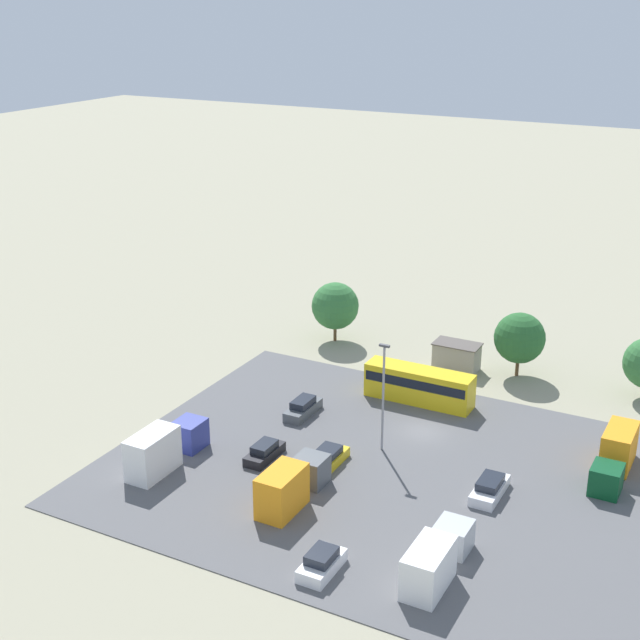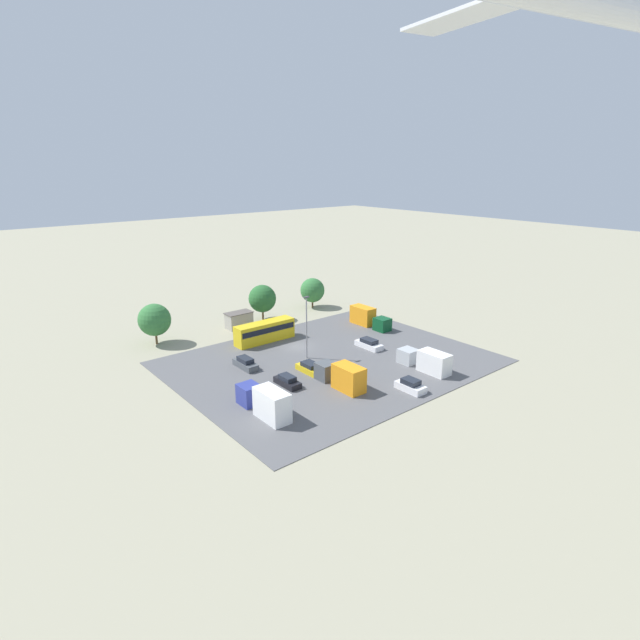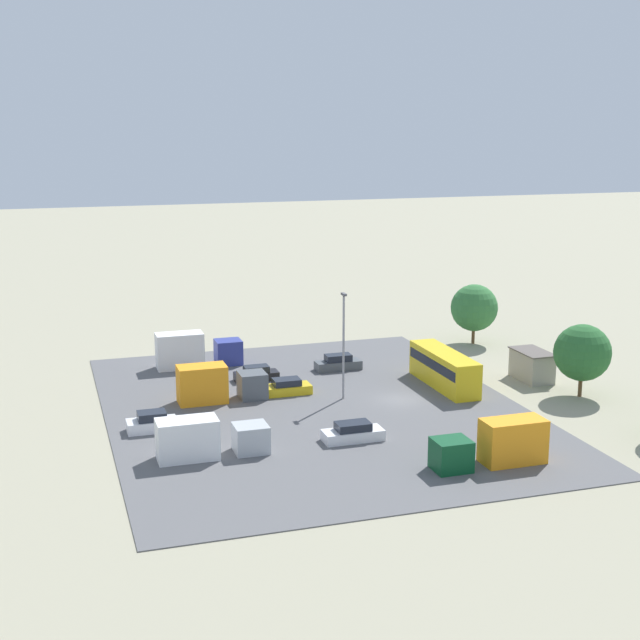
{
  "view_description": "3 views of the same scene",
  "coord_description": "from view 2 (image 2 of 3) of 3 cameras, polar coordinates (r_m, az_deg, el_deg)",
  "views": [
    {
      "loc": [
        -25.18,
        66.91,
        37.02
      ],
      "look_at": [
        -0.64,
        20.74,
        17.57
      ],
      "focal_mm": 50.0,
      "sensor_mm": 36.0,
      "label": 1
    },
    {
      "loc": [
        45.01,
        60.5,
        28.37
      ],
      "look_at": [
        0.79,
        6.62,
        6.37
      ],
      "focal_mm": 28.0,
      "sensor_mm": 36.0,
      "label": 2
    },
    {
      "loc": [
        -70.67,
        30.01,
        24.44
      ],
      "look_at": [
        1.07,
        7.2,
        7.66
      ],
      "focal_mm": 50.0,
      "sensor_mm": 36.0,
      "label": 3
    }
  ],
  "objects": [
    {
      "name": "tree_apron_mid",
      "position": [
        94.02,
        -6.61,
        2.44
      ],
      "size": [
        5.16,
        5.16,
        6.7
      ],
      "color": "brown",
      "rests_on": "ground"
    },
    {
      "name": "shed_building",
      "position": [
        90.59,
        -9.24,
        -0.0
      ],
      "size": [
        4.75,
        2.76,
        2.9
      ],
      "color": "#9E998E",
      "rests_on": "ground"
    },
    {
      "name": "parked_truck_2",
      "position": [
        59.35,
        -6.27,
        -9.28
      ],
      "size": [
        2.36,
        8.64,
        3.59
      ],
      "rotation": [
        0.0,
        0.0,
        3.14
      ],
      "color": "navy",
      "rests_on": "ground"
    },
    {
      "name": "parked_car_2",
      "position": [
        80.25,
        5.62,
        -2.75
      ],
      "size": [
        1.93,
        4.78,
        1.47
      ],
      "color": "silver",
      "rests_on": "ground"
    },
    {
      "name": "parked_truck_0",
      "position": [
        90.71,
        5.52,
        0.25
      ],
      "size": [
        2.31,
        8.56,
        3.27
      ],
      "color": "#0C4723",
      "rests_on": "ground"
    },
    {
      "name": "tree_near_shed",
      "position": [
        101.61,
        -0.87,
        3.42
      ],
      "size": [
        4.94,
        4.94,
        6.11
      ],
      "color": "brown",
      "rests_on": "ground"
    },
    {
      "name": "parking_lot_surface",
      "position": [
        74.66,
        1.2,
        -4.79
      ],
      "size": [
        44.45,
        35.25,
        0.08
      ],
      "color": "#565659",
      "rests_on": "ground"
    },
    {
      "name": "parked_car_4",
      "position": [
        72.98,
        -8.51,
        -4.94
      ],
      "size": [
        1.7,
        4.62,
        1.58
      ],
      "color": "#4C5156",
      "rests_on": "ground"
    },
    {
      "name": "bus",
      "position": [
        82.82,
        -6.34,
        -1.26
      ],
      "size": [
        10.41,
        2.61,
        3.32
      ],
      "rotation": [
        0.0,
        0.0,
        1.57
      ],
      "color": "gold",
      "rests_on": "ground"
    },
    {
      "name": "parked_car_0",
      "position": [
        66.3,
        10.31,
        -7.41
      ],
      "size": [
        1.95,
        4.01,
        1.6
      ],
      "rotation": [
        0.0,
        0.0,
        3.14
      ],
      "color": "silver",
      "rests_on": "ground"
    },
    {
      "name": "parked_truck_1",
      "position": [
        72.8,
        12.08,
        -4.58
      ],
      "size": [
        2.37,
        8.3,
        3.04
      ],
      "rotation": [
        0.0,
        0.0,
        3.14
      ],
      "color": "#ADB2B7",
      "rests_on": "ground"
    },
    {
      "name": "parked_truck_3",
      "position": [
        65.98,
        2.54,
        -6.42
      ],
      "size": [
        2.43,
        7.9,
        3.37
      ],
      "rotation": [
        0.0,
        0.0,
        3.14
      ],
      "color": "#4C5156",
      "rests_on": "ground"
    },
    {
      "name": "parked_car_3",
      "position": [
        66.83,
        -3.75,
        -7.01
      ],
      "size": [
        1.71,
        4.22,
        1.43
      ],
      "rotation": [
        0.0,
        0.0,
        3.14
      ],
      "color": "black",
      "rests_on": "ground"
    },
    {
      "name": "tree_apron_far",
      "position": [
        84.98,
        -18.39,
        0.02
      ],
      "size": [
        5.26,
        5.26,
        6.76
      ],
      "color": "brown",
      "rests_on": "ground"
    },
    {
      "name": "ground_plane",
      "position": [
        80.57,
        -2.56,
        -3.12
      ],
      "size": [
        400.0,
        400.0,
        0.0
      ],
      "primitive_type": "plane",
      "color": "gray"
    },
    {
      "name": "parked_car_1",
      "position": [
        70.81,
        -1.14,
        -5.51
      ],
      "size": [
        1.99,
        4.44,
        1.42
      ],
      "rotation": [
        0.0,
        0.0,
        3.14
      ],
      "color": "gold",
      "rests_on": "ground"
    },
    {
      "name": "light_pole_lot_centre",
      "position": [
        74.16,
        -1.55,
        -0.58
      ],
      "size": [
        0.9,
        0.28,
        9.66
      ],
      "color": "gray",
      "rests_on": "ground"
    }
  ]
}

